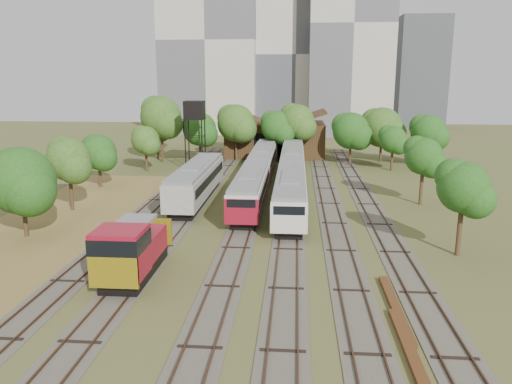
# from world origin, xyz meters

# --- Properties ---
(ground) EXTENTS (240.00, 240.00, 0.00)m
(ground) POSITION_xyz_m (0.00, 0.00, 0.00)
(ground) COLOR #475123
(ground) RESTS_ON ground
(dry_grass_patch) EXTENTS (14.00, 60.00, 0.04)m
(dry_grass_patch) POSITION_xyz_m (-18.00, 8.00, 0.02)
(dry_grass_patch) COLOR brown
(dry_grass_patch) RESTS_ON ground
(tracks) EXTENTS (24.60, 80.00, 0.19)m
(tracks) POSITION_xyz_m (-0.67, 25.00, 0.04)
(tracks) COLOR #4C473D
(tracks) RESTS_ON ground
(railcar_red_set) EXTENTS (2.89, 34.57, 3.58)m
(railcar_red_set) POSITION_xyz_m (-2.00, 31.40, 1.89)
(railcar_red_set) COLOR black
(railcar_red_set) RESTS_ON ground
(railcar_green_set) EXTENTS (2.97, 52.08, 3.68)m
(railcar_green_set) POSITION_xyz_m (2.00, 37.94, 1.94)
(railcar_green_set) COLOR black
(railcar_green_set) RESTS_ON ground
(railcar_rear) EXTENTS (2.84, 16.08, 3.51)m
(railcar_rear) POSITION_xyz_m (-2.00, 58.65, 1.85)
(railcar_rear) COLOR black
(railcar_rear) RESTS_ON ground
(shunter_locomotive) EXTENTS (3.01, 8.10, 3.94)m
(shunter_locomotive) POSITION_xyz_m (-8.00, 3.82, 1.92)
(shunter_locomotive) COLOR black
(shunter_locomotive) RESTS_ON ground
(old_grey_coach) EXTENTS (3.07, 18.00, 3.80)m
(old_grey_coach) POSITION_xyz_m (-8.00, 25.58, 2.08)
(old_grey_coach) COLOR black
(old_grey_coach) RESTS_ON ground
(water_tower) EXTENTS (2.78, 2.78, 9.65)m
(water_tower) POSITION_xyz_m (-11.86, 44.11, 8.13)
(water_tower) COLOR black
(water_tower) RESTS_ON ground
(rail_pile_near) EXTENTS (0.56, 8.35, 0.28)m
(rail_pile_near) POSITION_xyz_m (8.00, -3.78, 0.14)
(rail_pile_near) COLOR #593319
(rail_pile_near) RESTS_ON ground
(rail_pile_far) EXTENTS (0.53, 8.46, 0.27)m
(rail_pile_far) POSITION_xyz_m (8.20, 0.88, 0.14)
(rail_pile_far) COLOR #593319
(rail_pile_far) RESTS_ON ground
(maintenance_shed) EXTENTS (16.45, 11.55, 7.58)m
(maintenance_shed) POSITION_xyz_m (-1.00, 57.98, 2.91)
(maintenance_shed) COLOR #382214
(maintenance_shed) RESTS_ON ground
(tree_band_left) EXTENTS (7.71, 78.28, 7.81)m
(tree_band_left) POSITION_xyz_m (-20.52, 22.08, 4.79)
(tree_band_left) COLOR #382616
(tree_band_left) RESTS_ON ground
(tree_band_far) EXTENTS (45.20, 10.26, 10.09)m
(tree_band_far) POSITION_xyz_m (0.64, 50.81, 5.73)
(tree_band_far) COLOR #382616
(tree_band_far) RESTS_ON ground
(tree_band_right) EXTENTS (5.24, 38.61, 6.96)m
(tree_band_right) POSITION_xyz_m (15.26, 27.42, 4.80)
(tree_band_right) COLOR #382616
(tree_band_right) RESTS_ON ground
(tower_left) EXTENTS (22.00, 16.00, 42.00)m
(tower_left) POSITION_xyz_m (-18.00, 95.00, 21.00)
(tower_left) COLOR #B8B1A1
(tower_left) RESTS_ON ground
(tower_centre) EXTENTS (20.00, 18.00, 36.00)m
(tower_centre) POSITION_xyz_m (2.00, 100.00, 18.00)
(tower_centre) COLOR beige
(tower_centre) RESTS_ON ground
(tower_right) EXTENTS (18.00, 16.00, 48.00)m
(tower_right) POSITION_xyz_m (14.00, 92.00, 24.00)
(tower_right) COLOR #B8B1A1
(tower_right) RESTS_ON ground
(tower_far_right) EXTENTS (12.00, 12.00, 28.00)m
(tower_far_right) POSITION_xyz_m (34.00, 110.00, 14.00)
(tower_far_right) COLOR #414549
(tower_far_right) RESTS_ON ground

